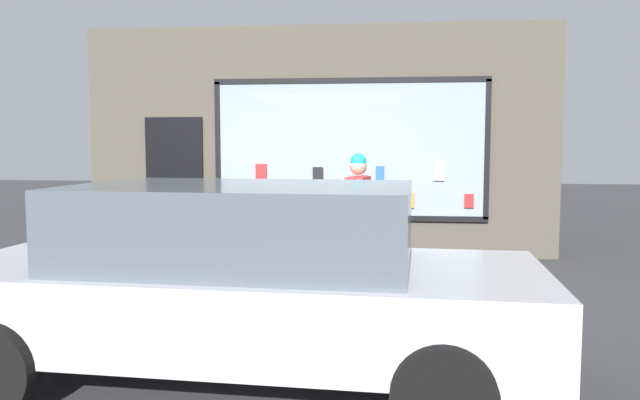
{
  "coord_description": "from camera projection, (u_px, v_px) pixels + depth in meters",
  "views": [
    {
      "loc": [
        1.08,
        -7.06,
        1.7
      ],
      "look_at": [
        0.21,
        0.79,
        0.98
      ],
      "focal_mm": 35.0,
      "sensor_mm": 36.0,
      "label": 1
    }
  ],
  "objects": [
    {
      "name": "ground_plane",
      "position": [
        294.0,
        290.0,
        7.26
      ],
      "size": [
        40.0,
        40.0,
        0.0
      ],
      "primitive_type": "plane",
      "color": "#38383A"
    },
    {
      "name": "shopfront_facade",
      "position": [
        317.0,
        143.0,
        9.47
      ],
      "size": [
        7.15,
        0.29,
        3.46
      ],
      "color": "#4C473D",
      "rests_on": "ground_plane"
    },
    {
      "name": "display_table_main",
      "position": [
        305.0,
        219.0,
        8.18
      ],
      "size": [
        2.38,
        0.71,
        0.89
      ],
      "color": "brown",
      "rests_on": "ground_plane"
    },
    {
      "name": "person_browsing",
      "position": [
        358.0,
        208.0,
        7.6
      ],
      "size": [
        0.31,
        0.63,
        1.58
      ],
      "rotation": [
        0.0,
        0.0,
        1.36
      ],
      "color": "#2D334C",
      "rests_on": "ground_plane"
    },
    {
      "name": "small_dog",
      "position": [
        330.0,
        263.0,
        7.39
      ],
      "size": [
        0.46,
        0.49,
        0.41
      ],
      "rotation": [
        0.0,
        0.0,
        0.84
      ],
      "color": "black",
      "rests_on": "ground_plane"
    },
    {
      "name": "sandwich_board_sign",
      "position": [
        177.0,
        228.0,
        8.68
      ],
      "size": [
        0.59,
        0.84,
        1.02
      ],
      "rotation": [
        0.0,
        0.0,
        -0.13
      ],
      "color": "#193F19",
      "rests_on": "ground_plane"
    },
    {
      "name": "parked_car",
      "position": [
        243.0,
        278.0,
        4.45
      ],
      "size": [
        4.28,
        2.02,
        1.41
      ],
      "rotation": [
        0.0,
        0.0,
        -0.05
      ],
      "color": "silver",
      "rests_on": "ground_plane"
    }
  ]
}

